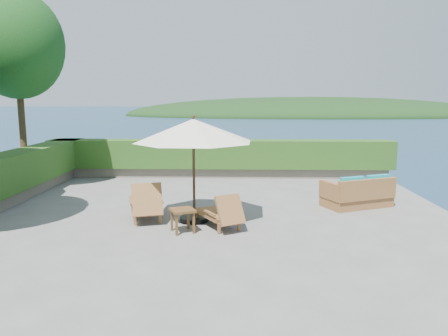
{
  "coord_description": "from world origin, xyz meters",
  "views": [
    {
      "loc": [
        0.64,
        -10.07,
        2.85
      ],
      "look_at": [
        0.3,
        0.8,
        1.1
      ],
      "focal_mm": 35.0,
      "sensor_mm": 36.0,
      "label": 1
    }
  ],
  "objects_px": {
    "lounge_left": "(146,203)",
    "lounge_right": "(220,213)",
    "wicker_loveseat": "(358,194)",
    "side_table": "(183,213)",
    "patio_umbrella": "(193,132)"
  },
  "relations": [
    {
      "from": "wicker_loveseat",
      "to": "side_table",
      "type": "bearing_deg",
      "value": -175.2
    },
    {
      "from": "lounge_left",
      "to": "patio_umbrella",
      "type": "bearing_deg",
      "value": -23.16
    },
    {
      "from": "lounge_right",
      "to": "lounge_left",
      "type": "bearing_deg",
      "value": 129.05
    },
    {
      "from": "lounge_left",
      "to": "lounge_right",
      "type": "relative_size",
      "value": 1.17
    },
    {
      "from": "side_table",
      "to": "wicker_loveseat",
      "type": "relative_size",
      "value": 0.32
    },
    {
      "from": "side_table",
      "to": "patio_umbrella",
      "type": "bearing_deg",
      "value": 79.12
    },
    {
      "from": "lounge_left",
      "to": "side_table",
      "type": "height_order",
      "value": "lounge_left"
    },
    {
      "from": "patio_umbrella",
      "to": "side_table",
      "type": "bearing_deg",
      "value": -100.88
    },
    {
      "from": "patio_umbrella",
      "to": "side_table",
      "type": "height_order",
      "value": "patio_umbrella"
    },
    {
      "from": "patio_umbrella",
      "to": "lounge_left",
      "type": "height_order",
      "value": "patio_umbrella"
    },
    {
      "from": "lounge_right",
      "to": "side_table",
      "type": "distance_m",
      "value": 0.87
    },
    {
      "from": "wicker_loveseat",
      "to": "patio_umbrella",
      "type": "bearing_deg",
      "value": 176.04
    },
    {
      "from": "lounge_right",
      "to": "wicker_loveseat",
      "type": "relative_size",
      "value": 0.76
    },
    {
      "from": "side_table",
      "to": "lounge_left",
      "type": "bearing_deg",
      "value": 134.79
    },
    {
      "from": "patio_umbrella",
      "to": "wicker_loveseat",
      "type": "xyz_separation_m",
      "value": [
        4.19,
        1.49,
        -1.76
      ]
    }
  ]
}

